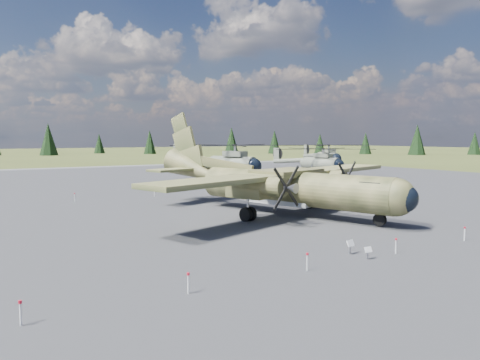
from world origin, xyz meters
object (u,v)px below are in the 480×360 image
transport_plane (277,182)px  helicopter_near (232,154)px  helicopter_mid (321,156)px  helicopter_far (328,151)px

transport_plane → helicopter_near: 32.80m
helicopter_mid → helicopter_near: bearing=165.9°
helicopter_near → helicopter_far: 33.59m
transport_plane → helicopter_mid: 42.40m
transport_plane → helicopter_near: bearing=48.5°
helicopter_near → helicopter_mid: helicopter_near is taller
transport_plane → helicopter_far: (44.33, 43.12, 0.70)m
helicopter_near → helicopter_far: helicopter_near is taller
helicopter_far → helicopter_near: bearing=-142.6°
transport_plane → helicopter_mid: size_ratio=1.25×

